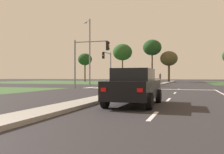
# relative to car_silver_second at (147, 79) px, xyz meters

# --- Properties ---
(ground_plane) EXTENTS (200.00, 200.00, 0.00)m
(ground_plane) POSITION_rel_car_silver_second_xyz_m (2.36, -10.79, -0.82)
(ground_plane) COLOR #282628
(grass_verge_far_left) EXTENTS (35.00, 35.00, 0.01)m
(grass_verge_far_left) POSITION_rel_car_silver_second_xyz_m (-23.14, 13.71, -0.81)
(grass_verge_far_left) COLOR #385B2D
(grass_verge_far_left) RESTS_ON ground
(median_island_near) EXTENTS (1.20, 22.00, 0.14)m
(median_island_near) POSITION_rel_car_silver_second_xyz_m (2.36, -29.79, -0.75)
(median_island_near) COLOR gray
(median_island_near) RESTS_ON ground
(median_island_far) EXTENTS (1.20, 36.00, 0.14)m
(median_island_far) POSITION_rel_car_silver_second_xyz_m (2.36, 14.21, -0.75)
(median_island_far) COLOR gray
(median_island_far) RESTS_ON ground
(lane_dash_near) EXTENTS (0.14, 2.00, 0.01)m
(lane_dash_near) POSITION_rel_car_silver_second_xyz_m (5.86, -35.12, -0.81)
(lane_dash_near) COLOR silver
(lane_dash_near) RESTS_ON ground
(lane_dash_second) EXTENTS (0.14, 2.00, 0.01)m
(lane_dash_second) POSITION_rel_car_silver_second_xyz_m (5.86, -29.12, -0.81)
(lane_dash_second) COLOR silver
(lane_dash_second) RESTS_ON ground
(lane_dash_third) EXTENTS (0.14, 2.00, 0.01)m
(lane_dash_third) POSITION_rel_car_silver_second_xyz_m (5.86, -23.12, -0.81)
(lane_dash_third) COLOR silver
(lane_dash_third) RESTS_ON ground
(lane_dash_fourth) EXTENTS (0.14, 2.00, 0.01)m
(lane_dash_fourth) POSITION_rel_car_silver_second_xyz_m (5.86, -17.12, -0.81)
(lane_dash_fourth) COLOR silver
(lane_dash_fourth) RESTS_ON ground
(stop_bar_near) EXTENTS (6.40, 0.50, 0.01)m
(stop_bar_near) POSITION_rel_car_silver_second_xyz_m (6.16, -17.79, -0.81)
(stop_bar_near) COLOR silver
(stop_bar_near) RESTS_ON ground
(crosswalk_bar_near) EXTENTS (0.70, 2.80, 0.01)m
(crosswalk_bar_near) POSITION_rel_car_silver_second_xyz_m (-4.04, -15.99, -0.81)
(crosswalk_bar_near) COLOR silver
(crosswalk_bar_near) RESTS_ON ground
(crosswalk_bar_second) EXTENTS (0.70, 2.80, 0.01)m
(crosswalk_bar_second) POSITION_rel_car_silver_second_xyz_m (-2.89, -15.99, -0.81)
(crosswalk_bar_second) COLOR silver
(crosswalk_bar_second) RESTS_ON ground
(crosswalk_bar_third) EXTENTS (0.70, 2.80, 0.01)m
(crosswalk_bar_third) POSITION_rel_car_silver_second_xyz_m (-1.74, -15.99, -0.81)
(crosswalk_bar_third) COLOR silver
(crosswalk_bar_third) RESTS_ON ground
(crosswalk_bar_fourth) EXTENTS (0.70, 2.80, 0.01)m
(crosswalk_bar_fourth) POSITION_rel_car_silver_second_xyz_m (-0.59, -15.99, -0.81)
(crosswalk_bar_fourth) COLOR silver
(crosswalk_bar_fourth) RESTS_ON ground
(crosswalk_bar_fifth) EXTENTS (0.70, 2.80, 0.01)m
(crosswalk_bar_fifth) POSITION_rel_car_silver_second_xyz_m (0.56, -15.99, -0.81)
(crosswalk_bar_fifth) COLOR silver
(crosswalk_bar_fifth) RESTS_ON ground
(crosswalk_bar_sixth) EXTENTS (0.70, 2.80, 0.01)m
(crosswalk_bar_sixth) POSITION_rel_car_silver_second_xyz_m (1.71, -15.99, -0.81)
(crosswalk_bar_sixth) COLOR silver
(crosswalk_bar_sixth) RESTS_ON ground
(car_silver_second) EXTENTS (2.07, 4.16, 1.60)m
(car_silver_second) POSITION_rel_car_silver_second_xyz_m (0.00, 0.00, 0.00)
(car_silver_second) COLOR #B7B7BC
(car_silver_second) RESTS_ON ground
(car_black_fourth) EXTENTS (1.97, 4.41, 1.58)m
(car_black_fourth) POSITION_rel_car_silver_second_xyz_m (4.65, -32.26, -0.01)
(car_black_fourth) COLOR black
(car_black_fourth) RESTS_ON ground
(car_white_fifth) EXTENTS (4.25, 2.06, 1.59)m
(car_white_fifth) POSITION_rel_car_silver_second_xyz_m (0.85, -8.44, -0.01)
(car_white_fifth) COLOR silver
(car_white_fifth) RESTS_ON ground
(traffic_signal_near_left) EXTENTS (4.15, 0.32, 5.31)m
(traffic_signal_near_left) POSITION_rel_car_silver_second_xyz_m (-3.73, -17.39, 2.83)
(traffic_signal_near_left) COLOR gray
(traffic_signal_near_left) RESTS_ON ground
(traffic_signal_far_left) EXTENTS (0.32, 3.93, 5.17)m
(traffic_signal_far_left) POSITION_rel_car_silver_second_xyz_m (-5.24, -5.64, 2.72)
(traffic_signal_far_left) COLOR gray
(traffic_signal_far_left) RESTS_ON ground
(street_lamp_second) EXTENTS (1.51, 1.43, 9.18)m
(street_lamp_second) POSITION_rel_car_silver_second_xyz_m (-6.32, -10.55, 4.28)
(street_lamp_second) COLOR gray
(street_lamp_second) RESTS_ON ground
(pedestrian_at_median) EXTENTS (0.34, 0.34, 1.77)m
(pedestrian_at_median) POSITION_rel_car_silver_second_xyz_m (2.27, -1.28, 0.40)
(pedestrian_at_median) COLOR #9E8966
(pedestrian_at_median) RESTS_ON median_island_far
(treeline_near) EXTENTS (3.59, 3.59, 7.28)m
(treeline_near) POSITION_rel_car_silver_second_xyz_m (-18.91, 17.31, 4.89)
(treeline_near) COLOR #423323
(treeline_near) RESTS_ON ground
(treeline_second) EXTENTS (4.75, 4.75, 9.33)m
(treeline_second) POSITION_rel_car_silver_second_xyz_m (-8.96, 17.36, 6.47)
(treeline_second) COLOR #423323
(treeline_second) RESTS_ON ground
(treeline_third) EXTENTS (4.37, 4.37, 10.02)m
(treeline_third) POSITION_rel_car_silver_second_xyz_m (-1.61, 16.93, 7.30)
(treeline_third) COLOR #423323
(treeline_third) RESTS_ON ground
(treeline_fourth) EXTENTS (4.01, 4.01, 7.23)m
(treeline_fourth) POSITION_rel_car_silver_second_xyz_m (2.22, 17.32, 4.65)
(treeline_fourth) COLOR #423323
(treeline_fourth) RESTS_ON ground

